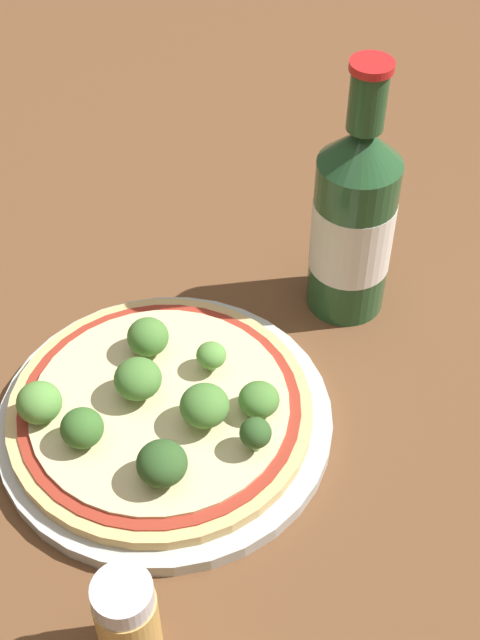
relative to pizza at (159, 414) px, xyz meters
name	(u,v)px	position (x,y,z in m)	size (l,w,h in m)	color
ground_plane	(141,423)	(-0.02, 0.00, -0.02)	(3.00, 3.00, 0.00)	brown
plate	(166,419)	(0.00, 0.01, -0.01)	(0.25, 0.25, 0.01)	#B2B7B2
pizza	(159,414)	(0.00, 0.00, 0.00)	(0.22, 0.22, 0.01)	tan
broccoli_floret_0	(82,428)	(-0.05, -0.03, 0.02)	(0.03, 0.03, 0.03)	#7A9E5B
broccoli_floret_1	(205,406)	(0.04, -0.01, 0.03)	(0.03, 0.03, 0.03)	#7A9E5B
broccoli_floret_2	(39,403)	(-0.08, -0.01, 0.02)	(0.03, 0.03, 0.03)	#7A9E5B
broccoli_floret_3	(145,337)	(-0.02, 0.05, 0.02)	(0.03, 0.03, 0.03)	#7A9E5B
broccoli_floret_4	(259,401)	(0.07, 0.00, 0.02)	(0.03, 0.03, 0.02)	#7A9E5B
broccoli_floret_5	(137,379)	(-0.02, 0.01, 0.03)	(0.03, 0.03, 0.03)	#7A9E5B
broccoli_floret_6	(211,356)	(0.03, 0.04, 0.02)	(0.02, 0.02, 0.02)	#7A9E5B
broccoli_floret_7	(256,433)	(0.07, -0.03, 0.02)	(0.02, 0.02, 0.03)	#7A9E5B
broccoli_floret_8	(162,463)	(0.01, -0.06, 0.02)	(0.03, 0.03, 0.03)	#7A9E5B
beer_bottle	(353,220)	(0.13, 0.15, 0.07)	(0.07, 0.07, 0.22)	#234C28
pepper_shaker	(128,621)	(0.01, -0.17, 0.02)	(0.04, 0.04, 0.08)	tan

